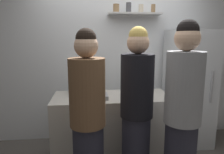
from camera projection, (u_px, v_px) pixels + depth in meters
name	position (u px, v px, depth m)	size (l,w,h in m)	color
back_wall_assembly	(117.00, 58.00, 3.37)	(4.80, 0.32, 2.60)	white
refrigerator	(189.00, 88.00, 3.17)	(0.64, 0.62, 1.74)	silver
counter	(112.00, 127.00, 2.80)	(1.52, 0.65, 0.88)	#B7B2A8
baking_pan	(94.00, 96.00, 2.60)	(0.34, 0.24, 0.05)	gray
utensil_holder	(131.00, 87.00, 2.95)	(0.12, 0.12, 0.23)	#B2B2B7
wine_bottle_pale_glass	(75.00, 87.00, 2.67)	(0.08, 0.08, 0.33)	#B2BFB2
wine_bottle_amber_glass	(140.00, 90.00, 2.61)	(0.07, 0.07, 0.30)	#472814
water_bottle_plastic	(72.00, 86.00, 2.86)	(0.09, 0.09, 0.22)	silver
person_brown_jacket	(88.00, 120.00, 1.98)	(0.34, 0.34, 1.71)	#262633
person_blonde	(136.00, 112.00, 2.18)	(0.34, 0.34, 1.74)	#262633
person_grey_hoodie	(182.00, 117.00, 1.96)	(0.34, 0.34, 1.79)	#262633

